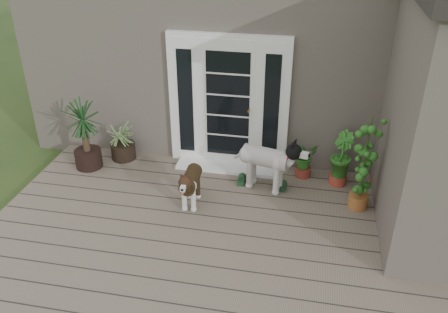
# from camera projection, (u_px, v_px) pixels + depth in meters

# --- Properties ---
(deck) EXTENTS (6.20, 4.60, 0.12)m
(deck) POSITION_uv_depth(u_px,v_px,m) (211.00, 252.00, 5.99)
(deck) COLOR #6B5B4C
(deck) RESTS_ON ground
(house_main) EXTENTS (7.40, 4.00, 3.10)m
(house_main) POSITION_uv_depth(u_px,v_px,m) (259.00, 45.00, 8.90)
(house_main) COLOR #665E54
(house_main) RESTS_ON ground
(door_unit) EXTENTS (1.90, 0.14, 2.15)m
(door_unit) POSITION_uv_depth(u_px,v_px,m) (228.00, 102.00, 7.35)
(door_unit) COLOR white
(door_unit) RESTS_ON deck
(door_step) EXTENTS (1.60, 0.40, 0.05)m
(door_step) POSITION_uv_depth(u_px,v_px,m) (226.00, 167.00, 7.69)
(door_step) COLOR white
(door_step) RESTS_ON deck
(brindle_dog) EXTENTS (0.34, 0.74, 0.61)m
(brindle_dog) POSITION_uv_depth(u_px,v_px,m) (191.00, 186.00, 6.66)
(brindle_dog) COLOR #352613
(brindle_dog) RESTS_ON deck
(white_dog) EXTENTS (1.01, 0.62, 0.78)m
(white_dog) POSITION_uv_depth(u_px,v_px,m) (266.00, 166.00, 6.99)
(white_dog) COLOR white
(white_dog) RESTS_ON deck
(spider_plant) EXTENTS (0.89, 0.89, 0.72)m
(spider_plant) POSITION_uv_depth(u_px,v_px,m) (122.00, 139.00, 7.82)
(spider_plant) COLOR #87A263
(spider_plant) RESTS_ON deck
(yucca) EXTENTS (1.06, 1.06, 1.18)m
(yucca) POSITION_uv_depth(u_px,v_px,m) (85.00, 134.00, 7.46)
(yucca) COLOR #133311
(yucca) RESTS_ON deck
(herb_a) EXTENTS (0.53, 0.53, 0.49)m
(herb_a) POSITION_uv_depth(u_px,v_px,m) (304.00, 162.00, 7.37)
(herb_a) COLOR #1F621C
(herb_a) RESTS_ON deck
(herb_b) EXTENTS (0.50, 0.50, 0.64)m
(herb_b) POSITION_uv_depth(u_px,v_px,m) (339.00, 165.00, 7.14)
(herb_b) COLOR #1B5F1F
(herb_b) RESTS_ON deck
(herb_c) EXTENTS (0.39, 0.39, 0.56)m
(herb_c) POSITION_uv_depth(u_px,v_px,m) (383.00, 168.00, 7.15)
(herb_c) COLOR #1A5A19
(herb_c) RESTS_ON deck
(sapling) EXTENTS (0.49, 0.49, 1.46)m
(sapling) POSITION_uv_depth(u_px,v_px,m) (364.00, 163.00, 6.39)
(sapling) COLOR #245317
(sapling) RESTS_ON deck
(clog_left) EXTENTS (0.14, 0.30, 0.09)m
(clog_left) POSITION_uv_depth(u_px,v_px,m) (241.00, 180.00, 7.30)
(clog_left) COLOR #16371C
(clog_left) RESTS_ON deck
(clog_right) EXTENTS (0.13, 0.27, 0.08)m
(clog_right) POSITION_uv_depth(u_px,v_px,m) (283.00, 186.00, 7.15)
(clog_right) COLOR #14321E
(clog_right) RESTS_ON deck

